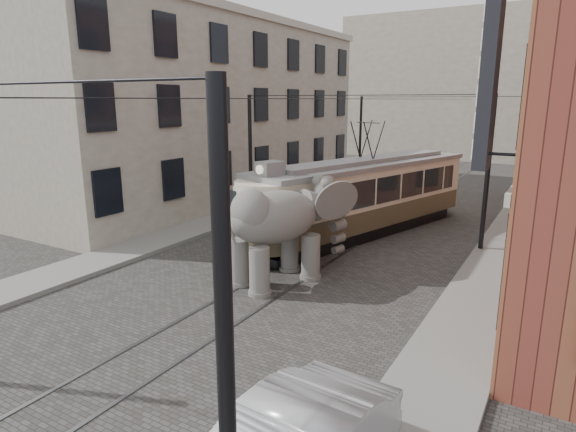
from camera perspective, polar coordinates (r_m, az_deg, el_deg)
The scene contains 9 objects.
ground at distance 16.51m, azimuth -0.10°, elevation -6.92°, with size 120.00×120.00×0.00m, color #403E3B.
tram_rails at distance 16.51m, azimuth -0.10°, elevation -6.88°, with size 1.54×80.00×0.02m, color slate, non-canonical shape.
sidewalk_right at distance 14.61m, azimuth 20.98°, elevation -10.36°, with size 2.00×60.00×0.15m, color slate.
sidewalk_left at distance 20.40m, azimuth -16.07°, elevation -3.22°, with size 2.00×60.00×0.15m, color slate.
stucco_building at distance 30.00m, azimuth -8.73°, elevation 11.92°, with size 7.00×24.00×10.00m, color gray.
distant_block at distance 53.92m, azimuth 22.71°, elevation 13.84°, with size 28.00×10.00×14.00m, color gray.
catenary at distance 20.21m, azimuth 6.65°, elevation 5.57°, with size 11.00×30.20×6.00m, color black, non-canonical shape.
tram at distance 21.22m, azimuth 9.15°, elevation 4.33°, with size 2.54×12.29×4.88m, color beige, non-canonical shape.
elephant at distance 15.41m, azimuth -1.50°, elevation -1.91°, with size 3.00×5.44×3.33m, color #62605A, non-canonical shape.
Camera 1 is at (7.85, -13.33, 5.77)m, focal length 30.21 mm.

